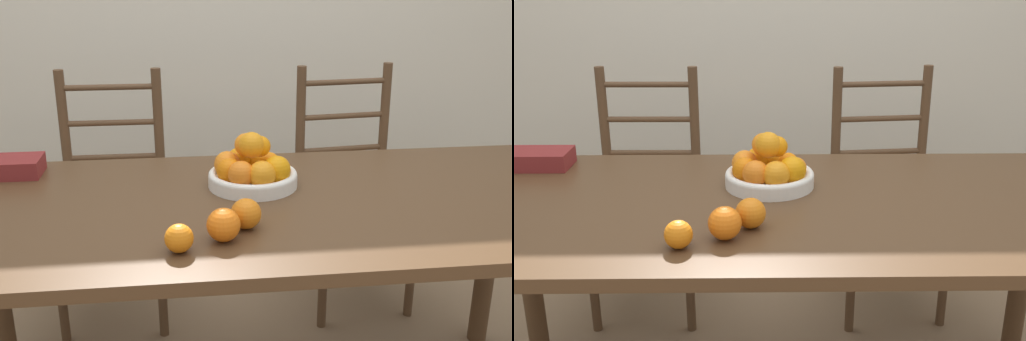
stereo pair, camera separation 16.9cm
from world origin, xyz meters
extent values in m
cube|color=#4C331E|center=(0.00, 0.00, 0.75)|extent=(1.92, 0.87, 0.03)
cylinder|color=#4C331E|center=(0.88, 0.35, 0.37)|extent=(0.07, 0.07, 0.73)
cylinder|color=white|center=(-0.03, 0.12, 0.79)|extent=(0.26, 0.26, 0.04)
torus|color=white|center=(-0.03, 0.12, 0.80)|extent=(0.26, 0.26, 0.02)
sphere|color=orange|center=(0.05, 0.11, 0.83)|extent=(0.06, 0.06, 0.06)
sphere|color=orange|center=(0.03, 0.18, 0.82)|extent=(0.06, 0.06, 0.06)
sphere|color=orange|center=(-0.01, 0.20, 0.82)|extent=(0.07, 0.07, 0.07)
sphere|color=orange|center=(-0.06, 0.19, 0.83)|extent=(0.07, 0.07, 0.07)
sphere|color=orange|center=(-0.10, 0.15, 0.83)|extent=(0.08, 0.08, 0.08)
sphere|color=orange|center=(-0.10, 0.09, 0.83)|extent=(0.07, 0.07, 0.07)
sphere|color=orange|center=(-0.07, 0.06, 0.83)|extent=(0.08, 0.08, 0.08)
sphere|color=orange|center=(-0.01, 0.05, 0.83)|extent=(0.08, 0.08, 0.08)
sphere|color=orange|center=(0.03, 0.08, 0.83)|extent=(0.08, 0.08, 0.08)
sphere|color=orange|center=(-0.01, 0.13, 0.89)|extent=(0.06, 0.06, 0.06)
sphere|color=orange|center=(-0.05, 0.14, 0.89)|extent=(0.07, 0.07, 0.07)
sphere|color=orange|center=(-0.03, 0.12, 0.90)|extent=(0.08, 0.08, 0.08)
sphere|color=orange|center=(-0.25, -0.29, 0.80)|extent=(0.07, 0.07, 0.07)
sphere|color=orange|center=(-0.14, -0.24, 0.81)|extent=(0.08, 0.08, 0.08)
sphere|color=orange|center=(-0.08, -0.18, 0.81)|extent=(0.08, 0.08, 0.08)
cylinder|color=#513823|center=(-0.72, 0.53, 0.24)|extent=(0.04, 0.04, 0.48)
cylinder|color=#513823|center=(-0.34, 0.53, 0.24)|extent=(0.04, 0.04, 0.48)
cylinder|color=#513823|center=(-0.71, 0.89, 0.50)|extent=(0.04, 0.04, 1.00)
cylinder|color=#513823|center=(-0.33, 0.89, 0.50)|extent=(0.04, 0.04, 1.00)
cube|color=#513823|center=(-0.53, 0.71, 0.50)|extent=(0.42, 0.40, 0.04)
cylinder|color=#513823|center=(-0.52, 0.89, 0.63)|extent=(0.38, 0.03, 0.02)
cylinder|color=#513823|center=(-0.52, 0.89, 0.78)|extent=(0.38, 0.03, 0.02)
cylinder|color=#513823|center=(-0.52, 0.89, 0.93)|extent=(0.38, 0.03, 0.02)
cylinder|color=#513823|center=(0.29, 0.51, 0.24)|extent=(0.04, 0.04, 0.48)
cylinder|color=#513823|center=(0.67, 0.55, 0.24)|extent=(0.04, 0.04, 0.48)
cylinder|color=#513823|center=(0.26, 0.87, 0.50)|extent=(0.04, 0.04, 1.00)
cylinder|color=#513823|center=(0.64, 0.91, 0.50)|extent=(0.04, 0.04, 1.00)
cube|color=#513823|center=(0.47, 0.71, 0.50)|extent=(0.46, 0.44, 0.04)
cylinder|color=#513823|center=(0.45, 0.89, 0.63)|extent=(0.38, 0.06, 0.02)
cylinder|color=#513823|center=(0.45, 0.89, 0.78)|extent=(0.38, 0.06, 0.02)
cylinder|color=#513823|center=(0.45, 0.89, 0.93)|extent=(0.38, 0.06, 0.02)
cube|color=maroon|center=(-0.79, 0.31, 0.80)|extent=(0.23, 0.13, 0.06)
camera|label=1|loc=(-0.22, -1.54, 1.39)|focal=42.00mm
camera|label=2|loc=(-0.05, -1.55, 1.39)|focal=42.00mm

